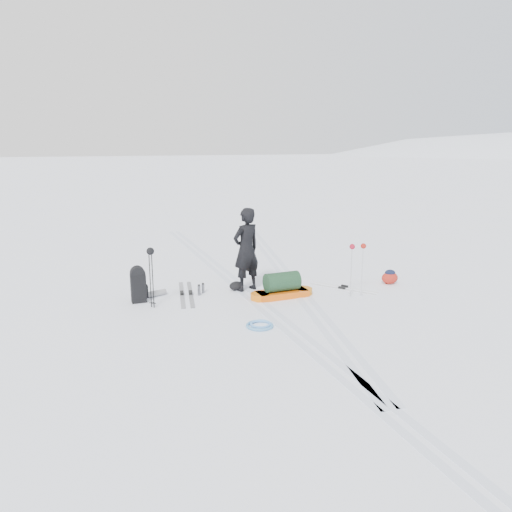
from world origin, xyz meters
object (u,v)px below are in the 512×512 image
object	(u,v)px
skier	(246,250)
expedition_rucksack	(141,285)
ski_poles_black	(151,259)
pulk_sled	(282,288)

from	to	relation	value
skier	expedition_rucksack	bearing A→B (deg)	-20.05
skier	ski_poles_black	distance (m)	2.33
skier	pulk_sled	world-z (taller)	skier
skier	ski_poles_black	xyz separation A→B (m)	(-2.24, -0.62, 0.08)
pulk_sled	ski_poles_black	size ratio (longest dim) A/B	1.18
skier	ski_poles_black	world-z (taller)	skier
expedition_rucksack	ski_poles_black	distance (m)	0.87
expedition_rucksack	ski_poles_black	bearing A→B (deg)	-71.44
skier	pulk_sled	size ratio (longest dim) A/B	1.28
ski_poles_black	pulk_sled	bearing A→B (deg)	-3.41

